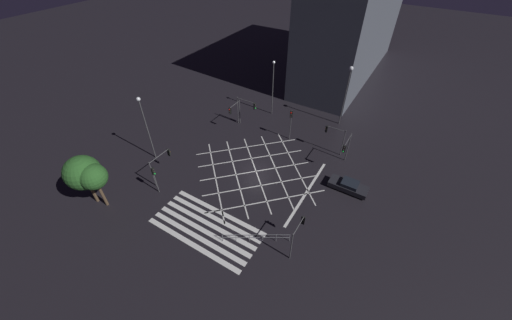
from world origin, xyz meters
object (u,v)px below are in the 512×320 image
(traffic_light_ne_main, at_px, (334,134))
(street_lamp_west, at_px, (273,82))
(traffic_light_median_north, at_px, (291,119))
(street_tree_near, at_px, (83,173))
(traffic_light_ne_cross, at_px, (346,147))
(street_lamp_far, at_px, (144,119))
(traffic_light_se_cross, at_px, (298,230))
(traffic_light_nw_main, at_px, (247,107))
(traffic_light_sw_cross, at_px, (162,160))
(traffic_light_nw_cross, at_px, (234,110))
(street_tree_far, at_px, (93,177))
(street_lamp_east, at_px, (348,83))
(traffic_light_sw_main, at_px, (154,175))
(waiting_car, at_px, (348,186))

(traffic_light_ne_main, xyz_separation_m, street_lamp_west, (-11.22, 4.34, 2.45))
(traffic_light_median_north, height_order, street_tree_near, street_tree_near)
(traffic_light_ne_cross, xyz_separation_m, street_lamp_far, (-21.19, -10.66, 2.66))
(traffic_light_se_cross, height_order, traffic_light_ne_main, traffic_light_ne_main)
(traffic_light_nw_main, bearing_deg, traffic_light_sw_cross, -99.72)
(traffic_light_nw_cross, height_order, traffic_light_median_north, traffic_light_median_north)
(traffic_light_nw_main, height_order, street_tree_far, street_tree_far)
(traffic_light_nw_main, bearing_deg, street_lamp_far, -117.32)
(traffic_light_se_cross, bearing_deg, street_tree_near, 105.81)
(traffic_light_se_cross, bearing_deg, traffic_light_median_north, 28.20)
(traffic_light_ne_cross, bearing_deg, street_lamp_east, -159.74)
(traffic_light_sw_main, distance_m, waiting_car, 21.52)
(traffic_light_median_north, height_order, traffic_light_sw_cross, traffic_light_median_north)
(street_tree_far, bearing_deg, traffic_light_sw_cross, 69.29)
(traffic_light_sw_cross, bearing_deg, street_lamp_far, 62.96)
(traffic_light_nw_cross, bearing_deg, traffic_light_sw_main, 0.28)
(traffic_light_sw_main, xyz_separation_m, street_tree_far, (-3.54, -4.25, 1.47))
(traffic_light_sw_cross, bearing_deg, traffic_light_sw_main, -153.55)
(traffic_light_sw_main, distance_m, traffic_light_median_north, 18.56)
(street_lamp_east, distance_m, street_tree_near, 33.67)
(street_lamp_far, xyz_separation_m, street_tree_far, (1.43, -8.44, -1.61))
(traffic_light_nw_main, distance_m, street_tree_near, 21.79)
(traffic_light_ne_cross, height_order, traffic_light_nw_main, traffic_light_nw_main)
(street_tree_far, bearing_deg, traffic_light_se_cross, 16.28)
(traffic_light_ne_cross, bearing_deg, street_lamp_west, -115.87)
(traffic_light_ne_cross, height_order, waiting_car, traffic_light_ne_cross)
(traffic_light_median_north, xyz_separation_m, traffic_light_ne_main, (5.88, 0.34, -0.39))
(traffic_light_ne_cross, distance_m, traffic_light_ne_main, 3.14)
(traffic_light_median_north, height_order, traffic_light_ne_main, traffic_light_median_north)
(traffic_light_nw_cross, bearing_deg, street_lamp_east, 124.44)
(traffic_light_ne_cross, bearing_deg, street_tree_far, -45.98)
(traffic_light_median_north, xyz_separation_m, traffic_light_se_cross, (8.13, -15.17, -0.47))
(traffic_light_sw_main, distance_m, traffic_light_nw_main, 16.46)
(traffic_light_sw_main, relative_size, street_tree_far, 0.68)
(traffic_light_median_north, distance_m, street_lamp_west, 7.39)
(traffic_light_nw_main, bearing_deg, waiting_car, -16.51)
(street_lamp_east, relative_size, street_lamp_far, 1.03)
(traffic_light_median_north, distance_m, traffic_light_se_cross, 17.22)
(traffic_light_sw_cross, bearing_deg, waiting_car, -64.37)
(traffic_light_median_north, relative_size, street_tree_near, 0.75)
(street_lamp_west, distance_m, street_tree_near, 26.96)
(street_tree_near, bearing_deg, traffic_light_sw_cross, 60.29)
(traffic_light_nw_cross, relative_size, street_tree_far, 0.69)
(traffic_light_median_north, height_order, street_lamp_far, street_lamp_far)
(traffic_light_nw_cross, distance_m, traffic_light_median_north, 8.31)
(traffic_light_ne_cross, height_order, traffic_light_se_cross, traffic_light_ne_cross)
(street_lamp_west, bearing_deg, street_lamp_east, 15.18)
(traffic_light_median_north, bearing_deg, traffic_light_ne_main, 93.27)
(traffic_light_ne_cross, height_order, traffic_light_median_north, traffic_light_median_north)
(traffic_light_nw_cross, xyz_separation_m, waiting_car, (18.20, -3.83, -2.23))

